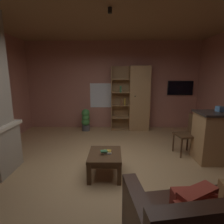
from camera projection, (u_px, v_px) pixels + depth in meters
The scene contains 14 objects.
floor at pixel (112, 170), 3.42m from camera, with size 5.73×5.81×0.02m, color tan.
wall_back at pixel (113, 86), 6.01m from camera, with size 5.85×0.06×2.89m, color #AD7060.
ceiling at pixel (112, 4), 2.85m from camera, with size 5.73×5.81×0.02m, color #8E6B47.
window_pane_back at pixel (101, 95), 6.04m from camera, with size 0.73×0.01×0.82m, color white.
bookshelf_cabinet at pixel (137, 99), 5.81m from camera, with size 1.25×0.41×2.08m.
tissue_box at pixel (220, 109), 3.62m from camera, with size 0.12×0.12×0.11m, color #598CBF.
coffee_table at pixel (105, 158), 3.18m from camera, with size 0.58×0.69×0.41m.
table_book_0 at pixel (107, 153), 3.15m from camera, with size 0.13×0.08×0.03m, color beige.
table_book_1 at pixel (107, 151), 3.18m from camera, with size 0.14×0.09×0.02m, color gold.
table_book_2 at pixel (104, 151), 3.11m from camera, with size 0.12×0.09×0.02m, color #387247.
dining_chair at pixel (189, 132), 4.01m from camera, with size 0.48×0.48×0.92m.
potted_floor_plant at pixel (86, 119), 5.80m from camera, with size 0.28×0.29×0.72m.
wall_mounted_tv at pixel (180, 88), 5.94m from camera, with size 0.84×0.06×0.47m.
track_light_spot_1 at pixel (110, 10), 2.89m from camera, with size 0.07×0.07×0.09m, color black.
Camera 1 is at (0.04, -3.13, 1.76)m, focal length 28.46 mm.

